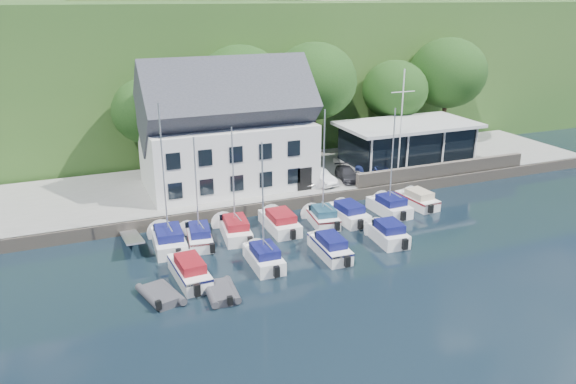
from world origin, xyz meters
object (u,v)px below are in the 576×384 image
Objects in this scene: club_pavilion at (407,143)px; boat_r1_2 at (233,179)px; boat_r1_1 at (196,187)px; car_white at (318,176)px; boat_r2_3 at (388,231)px; dinghy_1 at (221,291)px; flagpole at (401,125)px; boat_r2_2 at (330,245)px; boat_r1_4 at (324,171)px; boat_r1_6 at (392,158)px; harbor_building at (227,136)px; boat_r1_7 at (417,198)px; boat_r1_5 at (348,211)px; dinghy_0 at (161,294)px; boat_r2_1 at (263,201)px; car_blue at (378,171)px; boat_r2_0 at (189,268)px; car_silver at (303,178)px; boat_r1_3 at (280,220)px; car_dgrey at (347,174)px; boat_r1_0 at (164,185)px.

club_pavilion is 1.49× the size of boat_r1_2.
boat_r1_2 is at bearing 13.01° from boat_r1_1.
boat_r2_3 is at bearing -100.60° from car_white.
boat_r2_3 is 13.55m from dinghy_1.
boat_r1_2 is (-16.95, -4.65, -1.47)m from flagpole.
club_pavilion is at bearing 44.55° from boat_r2_2.
boat_r1_6 is at bearing 6.84° from boat_r1_4.
harbor_building reaches higher than boat_r1_7.
boat_r1_5 is 1.90× the size of dinghy_0.
car_blue is at bearing 37.28° from boat_r2_1.
boat_r2_0 is at bearing -115.75° from harbor_building.
boat_r1_4 is 1.39× the size of boat_r2_2.
boat_r1_1 reaches higher than car_white.
boat_r1_5 is 6.48m from boat_r2_2.
flagpole is 3.21× the size of dinghy_1.
boat_r1_5 reaches higher than boat_r1_7.
boat_r1_7 is (7.74, -6.17, -0.82)m from car_silver.
boat_r1_4 is 2.74× the size of dinghy_0.
boat_r2_0 is 9.62m from boat_r2_2.
boat_r1_2 reaches higher than dinghy_1.
harbor_building is 2.51× the size of boat_r1_7.
boat_r1_4 is at bearing 173.56° from boat_r1_5.
boat_r1_7 is (12.49, 0.20, -0.02)m from boat_r1_3.
club_pavilion is at bearing 26.99° from car_dgrey.
car_dgrey is 0.43× the size of boat_r1_2.
boat_r1_0 is at bearing -171.22° from boat_r1_2.
harbor_building is 2.32× the size of boat_r2_2.
boat_r2_3 is at bearing 2.57° from boat_r2_1.
boat_r1_7 is (9.04, 0.50, -3.59)m from boat_r1_4.
car_dgrey is at bearing 59.31° from boat_r1_5.
boat_r1_4 is at bearing -110.28° from car_silver.
boat_r1_6 is 18.65m from boat_r2_0.
boat_r1_4 is 1.50× the size of boat_r1_7.
club_pavilion is 1.47× the size of boat_r2_1.
boat_r1_2 is (2.74, 0.21, 0.21)m from boat_r1_1.
boat_r1_1 is 7.14m from boat_r1_3.
flagpole is at bearing 20.39° from boat_r1_3.
boat_r2_2 is (-7.47, -11.53, -0.80)m from car_dgrey.
flagpole reaches higher than dinghy_1.
car_white reaches higher than dinghy_1.
boat_r1_4 is (-13.26, -8.66, 1.26)m from club_pavilion.
harbor_building is at bearing 123.14° from boat_r2_3.
boat_r1_3 is at bearing 145.94° from boat_r2_3.
car_white is 0.76× the size of boat_r2_3.
club_pavilion is 4.15× the size of car_silver.
boat_r1_7 is at bearing 44.84° from boat_r2_3.
dinghy_1 is (-6.87, -8.04, -0.38)m from boat_r1_3.
boat_r1_7 is 0.93× the size of boat_r2_2.
boat_r1_6 is 18.53m from dinghy_1.
car_silver is 0.36× the size of boat_r1_2.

